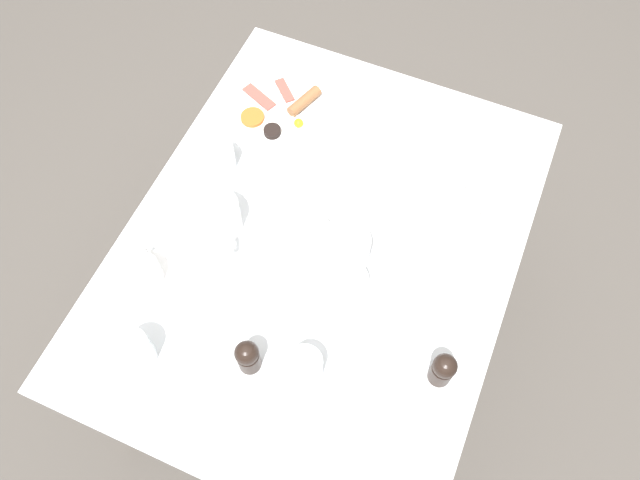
{
  "coord_description": "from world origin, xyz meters",
  "views": [
    {
      "loc": [
        -0.27,
        0.64,
        2.06
      ],
      "look_at": [
        0.0,
        0.0,
        0.73
      ],
      "focal_mm": 35.0,
      "sensor_mm": 36.0,
      "label": 1
    }
  ],
  "objects": [
    {
      "name": "ground_plane",
      "position": [
        0.0,
        0.0,
        0.0
      ],
      "size": [
        8.0,
        8.0,
        0.0
      ],
      "primitive_type": "plane",
      "color": "#4C4742"
    },
    {
      "name": "table",
      "position": [
        0.0,
        0.0,
        0.65
      ],
      "size": [
        0.92,
        1.18,
        0.71
      ],
      "color": "silver",
      "rests_on": "ground_plane"
    },
    {
      "name": "breakfast_plate",
      "position": [
        0.26,
        -0.32,
        0.72
      ],
      "size": [
        0.28,
        0.28,
        0.04
      ],
      "color": "white",
      "rests_on": "table"
    },
    {
      "name": "teapot_near",
      "position": [
        0.25,
        0.05,
        0.76
      ],
      "size": [
        0.17,
        0.15,
        0.12
      ],
      "rotation": [
        0.0,
        0.0,
        5.57
      ],
      "color": "white",
      "rests_on": "table"
    },
    {
      "name": "teapot_far",
      "position": [
        -0.07,
        0.01,
        0.76
      ],
      "size": [
        0.18,
        0.13,
        0.12
      ],
      "rotation": [
        0.0,
        0.0,
        5.66
      ],
      "color": "white",
      "rests_on": "table"
    },
    {
      "name": "teacup_with_saucer_left",
      "position": [
        0.34,
        0.25,
        0.74
      ],
      "size": [
        0.15,
        0.15,
        0.07
      ],
      "color": "white",
      "rests_on": "table"
    },
    {
      "name": "teacup_with_saucer_right",
      "position": [
        -0.32,
        -0.26,
        0.74
      ],
      "size": [
        0.15,
        0.15,
        0.07
      ],
      "color": "white",
      "rests_on": "table"
    },
    {
      "name": "water_glass_tall",
      "position": [
        0.26,
        0.42,
        0.76
      ],
      "size": [
        0.08,
        0.08,
        0.09
      ],
      "color": "white",
      "rests_on": "table"
    },
    {
      "name": "water_glass_short",
      "position": [
        -0.09,
        0.31,
        0.75
      ],
      "size": [
        0.08,
        0.08,
        0.08
      ],
      "color": "white",
      "rests_on": "table"
    },
    {
      "name": "wine_glass_spare",
      "position": [
        0.33,
        -0.11,
        0.75
      ],
      "size": [
        0.08,
        0.08,
        0.08
      ],
      "color": "white",
      "rests_on": "table"
    },
    {
      "name": "creamer_jug",
      "position": [
        -0.28,
        0.02,
        0.74
      ],
      "size": [
        0.08,
        0.06,
        0.05
      ],
      "color": "white",
      "rests_on": "table"
    },
    {
      "name": "pepper_grinder",
      "position": [
        0.02,
        0.34,
        0.77
      ],
      "size": [
        0.05,
        0.05,
        0.11
      ],
      "color": "black",
      "rests_on": "table"
    },
    {
      "name": "salt_grinder",
      "position": [
        -0.37,
        0.2,
        0.77
      ],
      "size": [
        0.05,
        0.05,
        0.11
      ],
      "color": "black",
      "rests_on": "table"
    },
    {
      "name": "fork_by_plate",
      "position": [
        -0.25,
        0.47,
        0.71
      ],
      "size": [
        0.11,
        0.16,
        0.0
      ],
      "rotation": [
        0.0,
        0.0,
        2.54
      ],
      "color": "silver",
      "rests_on": "table"
    },
    {
      "name": "knife_by_plate",
      "position": [
        -0.07,
        -0.4,
        0.71
      ],
      "size": [
        0.11,
        0.19,
        0.0
      ],
      "rotation": [
        0.0,
        0.0,
        3.64
      ],
      "color": "silver",
      "rests_on": "table"
    },
    {
      "name": "spoon_for_tea",
      "position": [
        0.04,
        -0.17,
        0.71
      ],
      "size": [
        0.14,
        0.07,
        0.0
      ],
      "rotation": [
        0.0,
        0.0,
        4.3
      ],
      "color": "silver",
      "rests_on": "table"
    },
    {
      "name": "fork_spare",
      "position": [
        -0.05,
        0.47,
        0.71
      ],
      "size": [
        0.16,
        0.05,
        0.0
      ],
      "rotation": [
        0.0,
        0.0,
        4.94
      ],
      "color": "silver",
      "rests_on": "table"
    }
  ]
}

